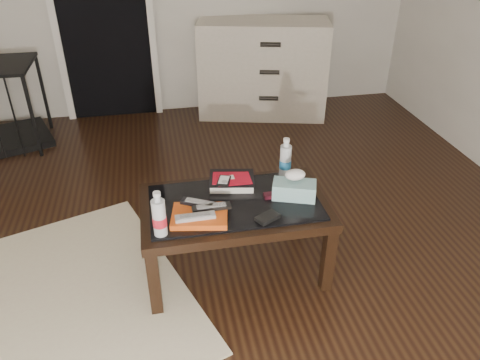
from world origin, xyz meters
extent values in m
plane|color=black|center=(0.00, 0.00, 0.00)|extent=(5.00, 5.00, 0.00)
cube|color=black|center=(-0.40, 2.47, 1.00)|extent=(0.80, 0.05, 2.00)
cube|color=silver|center=(-0.82, 2.44, 1.00)|extent=(0.06, 0.04, 2.04)
cube|color=silver|center=(0.02, 2.44, 1.00)|extent=(0.06, 0.04, 2.04)
cube|color=black|center=(-0.12, -0.24, 0.20)|extent=(0.06, 0.06, 0.40)
cube|color=black|center=(0.80, -0.24, 0.20)|extent=(0.06, 0.06, 0.40)
cube|color=black|center=(-0.12, 0.28, 0.20)|extent=(0.06, 0.06, 0.40)
cube|color=black|center=(0.80, 0.28, 0.20)|extent=(0.06, 0.06, 0.40)
cube|color=black|center=(0.34, 0.02, 0.43)|extent=(1.00, 0.60, 0.05)
cube|color=black|center=(0.34, 0.02, 0.46)|extent=(0.90, 0.50, 0.01)
cube|color=beige|center=(1.03, 2.23, 0.45)|extent=(1.29, 0.77, 0.90)
cylinder|color=black|center=(1.03, 1.97, 0.25)|extent=(0.18, 0.08, 0.04)
cylinder|color=black|center=(1.03, 1.97, 0.50)|extent=(0.18, 0.08, 0.04)
cylinder|color=black|center=(1.03, 1.97, 0.75)|extent=(0.18, 0.08, 0.04)
cube|color=black|center=(-1.00, 1.69, 0.35)|extent=(0.03, 0.03, 0.70)
cube|color=black|center=(-1.00, 2.25, 0.35)|extent=(0.03, 0.03, 0.70)
cube|color=#D14D13|center=(0.14, -0.09, 0.48)|extent=(0.31, 0.26, 0.03)
cube|color=#9E9EA2|center=(0.12, -0.13, 0.50)|extent=(0.20, 0.05, 0.02)
cube|color=black|center=(0.21, -0.06, 0.50)|extent=(0.20, 0.06, 0.02)
cube|color=black|center=(0.15, -0.02, 0.50)|extent=(0.20, 0.14, 0.02)
cube|color=black|center=(0.36, 0.20, 0.48)|extent=(0.28, 0.24, 0.05)
cube|color=#B00B1F|center=(0.35, 0.19, 0.51)|extent=(0.21, 0.17, 0.01)
cube|color=black|center=(0.31, 0.15, 0.52)|extent=(0.10, 0.12, 0.02)
cube|color=black|center=(0.55, 0.03, 0.47)|extent=(0.09, 0.05, 0.02)
cube|color=black|center=(0.48, -0.17, 0.47)|extent=(0.14, 0.12, 0.02)
cylinder|color=silver|center=(-0.06, -0.18, 0.58)|extent=(0.07, 0.07, 0.24)
cylinder|color=silver|center=(0.68, 0.24, 0.58)|extent=(0.07, 0.07, 0.24)
cube|color=teal|center=(0.67, 0.01, 0.51)|extent=(0.26, 0.19, 0.09)
camera|label=1|loc=(-0.03, -2.02, 1.86)|focal=35.00mm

